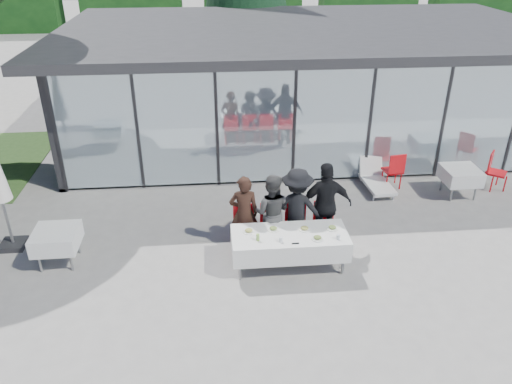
% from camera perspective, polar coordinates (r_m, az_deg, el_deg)
% --- Properties ---
extents(ground, '(90.00, 90.00, 0.00)m').
position_cam_1_polar(ground, '(9.80, 1.80, -9.71)').
color(ground, gray).
rests_on(ground, ground).
extents(pavilion, '(14.80, 8.80, 3.44)m').
position_cam_1_polar(pavilion, '(16.61, 5.55, 14.33)').
color(pavilion, gray).
rests_on(pavilion, ground).
extents(dining_table, '(2.26, 0.96, 0.75)m').
position_cam_1_polar(dining_table, '(9.82, 3.85, -5.85)').
color(dining_table, silver).
rests_on(dining_table, ground).
extents(diner_a, '(0.61, 0.61, 1.67)m').
position_cam_1_polar(diner_a, '(10.20, -1.37, -2.44)').
color(diner_a, '#311D16').
rests_on(diner_a, ground).
extents(diner_chair_a, '(0.44, 0.44, 0.97)m').
position_cam_1_polar(diner_chair_a, '(10.36, -1.36, -3.81)').
color(diner_chair_a, red).
rests_on(diner_chair_a, ground).
extents(diner_b, '(1.01, 1.01, 1.67)m').
position_cam_1_polar(diner_b, '(10.24, 1.76, -2.29)').
color(diner_b, '#484848').
rests_on(diner_b, ground).
extents(diner_chair_b, '(0.44, 0.44, 0.97)m').
position_cam_1_polar(diner_chair_b, '(10.41, 1.73, -3.66)').
color(diner_chair_b, red).
rests_on(diner_chair_b, ground).
extents(diner_c, '(1.38, 1.38, 1.77)m').
position_cam_1_polar(diner_c, '(10.29, 4.67, -1.91)').
color(diner_c, black).
rests_on(diner_c, ground).
extents(diner_chair_c, '(0.44, 0.44, 0.97)m').
position_cam_1_polar(diner_chair_c, '(10.48, 4.59, -3.52)').
color(diner_chair_c, red).
rests_on(diner_chair_c, ground).
extents(diner_d, '(1.14, 1.14, 1.87)m').
position_cam_1_polar(diner_d, '(10.38, 7.96, -1.49)').
color(diner_d, black).
rests_on(diner_d, ground).
extents(diner_chair_d, '(0.44, 0.44, 0.97)m').
position_cam_1_polar(diner_chair_d, '(10.59, 7.81, -3.34)').
color(diner_chair_d, red).
rests_on(diner_chair_d, ground).
extents(plate_a, '(0.23, 0.23, 0.07)m').
position_cam_1_polar(plate_a, '(9.73, -0.84, -4.45)').
color(plate_a, white).
rests_on(plate_a, dining_table).
extents(plate_b, '(0.23, 0.23, 0.07)m').
position_cam_1_polar(plate_b, '(9.79, 1.99, -4.22)').
color(plate_b, white).
rests_on(plate_b, dining_table).
extents(plate_c, '(0.23, 0.23, 0.07)m').
position_cam_1_polar(plate_c, '(9.84, 5.57, -4.17)').
color(plate_c, white).
rests_on(plate_c, dining_table).
extents(plate_d, '(0.23, 0.23, 0.07)m').
position_cam_1_polar(plate_d, '(9.93, 8.72, -4.06)').
color(plate_d, white).
rests_on(plate_d, dining_table).
extents(plate_extra, '(0.23, 0.23, 0.07)m').
position_cam_1_polar(plate_extra, '(9.58, 7.04, -5.23)').
color(plate_extra, white).
rests_on(plate_extra, dining_table).
extents(juice_bottle, '(0.06, 0.06, 0.14)m').
position_cam_1_polar(juice_bottle, '(9.45, 0.21, -5.20)').
color(juice_bottle, '#7EB049').
rests_on(juice_bottle, dining_table).
extents(drinking_glasses, '(1.17, 0.08, 0.10)m').
position_cam_1_polar(drinking_glasses, '(9.51, 6.16, -5.28)').
color(drinking_glasses, silver).
rests_on(drinking_glasses, dining_table).
extents(folded_eyeglasses, '(0.14, 0.03, 0.01)m').
position_cam_1_polar(folded_eyeglasses, '(9.42, 4.53, -5.88)').
color(folded_eyeglasses, black).
rests_on(folded_eyeglasses, dining_table).
extents(spare_table_left, '(0.86, 0.86, 0.74)m').
position_cam_1_polar(spare_table_left, '(10.64, -21.86, -5.01)').
color(spare_table_left, silver).
rests_on(spare_table_left, ground).
extents(spare_table_right, '(0.86, 0.86, 0.74)m').
position_cam_1_polar(spare_table_right, '(13.42, 22.33, 1.78)').
color(spare_table_right, silver).
rests_on(spare_table_right, ground).
extents(spare_chair_a, '(0.62, 0.62, 0.97)m').
position_cam_1_polar(spare_chair_a, '(14.17, 25.52, 2.39)').
color(spare_chair_a, red).
rests_on(spare_chair_a, ground).
extents(spare_chair_b, '(0.50, 0.50, 0.97)m').
position_cam_1_polar(spare_chair_b, '(13.27, 15.54, 2.55)').
color(spare_chair_b, red).
rests_on(spare_chair_b, ground).
extents(lounger, '(0.67, 1.36, 0.72)m').
position_cam_1_polar(lounger, '(13.30, 13.46, 1.53)').
color(lounger, white).
rests_on(lounger, ground).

